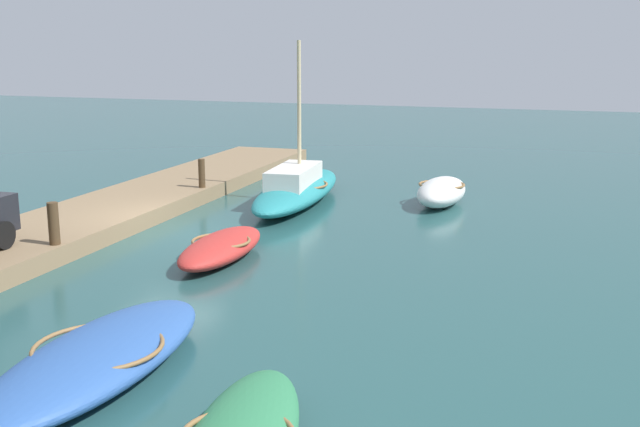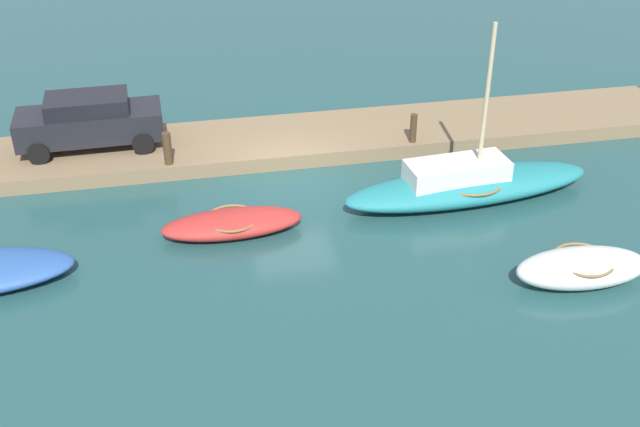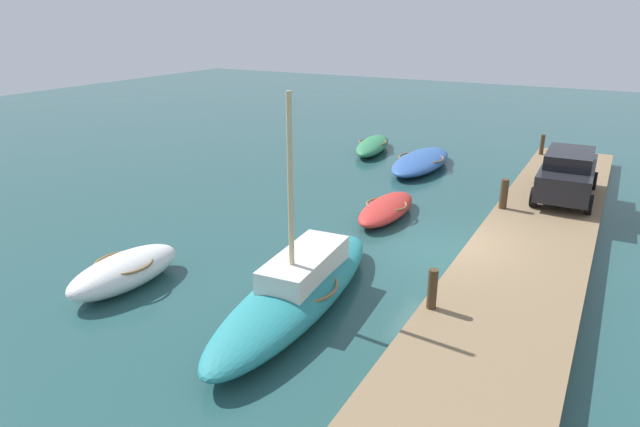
{
  "view_description": "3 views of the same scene",
  "coord_description": "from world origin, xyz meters",
  "px_view_note": "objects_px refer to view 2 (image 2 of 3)",
  "views": [
    {
      "loc": [
        18.09,
        10.29,
        5.06
      ],
      "look_at": [
        -0.13,
        4.27,
        0.79
      ],
      "focal_mm": 43.95,
      "sensor_mm": 36.0,
      "label": 1
    },
    {
      "loc": [
        3.22,
        19.94,
        10.89
      ],
      "look_at": [
        -0.2,
        3.22,
        0.74
      ],
      "focal_mm": 43.75,
      "sensor_mm": 36.0,
      "label": 2
    },
    {
      "loc": [
        -14.45,
        -3.94,
        6.5
      ],
      "look_at": [
        -0.11,
        3.93,
        0.56
      ],
      "focal_mm": 30.97,
      "sensor_mm": 36.0,
      "label": 3
    }
  ],
  "objects_px": {
    "sailboat_teal": "(467,184)",
    "rowboat_white": "(582,267)",
    "rowboat_red": "(232,223)",
    "parked_car": "(89,120)",
    "mooring_post_mid_west": "(167,149)",
    "mooring_post_west": "(413,128)"
  },
  "relations": [
    {
      "from": "rowboat_red",
      "to": "parked_car",
      "type": "height_order",
      "value": "parked_car"
    },
    {
      "from": "rowboat_red",
      "to": "mooring_post_west",
      "type": "relative_size",
      "value": 4.06
    },
    {
      "from": "parked_car",
      "to": "mooring_post_mid_west",
      "type": "bearing_deg",
      "value": 142.31
    },
    {
      "from": "parked_car",
      "to": "rowboat_red",
      "type": "bearing_deg",
      "value": 124.6
    },
    {
      "from": "rowboat_white",
      "to": "mooring_post_mid_west",
      "type": "distance_m",
      "value": 11.88
    },
    {
      "from": "sailboat_teal",
      "to": "mooring_post_mid_west",
      "type": "bearing_deg",
      "value": -24.51
    },
    {
      "from": "sailboat_teal",
      "to": "rowboat_white",
      "type": "distance_m",
      "value": 4.52
    },
    {
      "from": "mooring_post_west",
      "to": "parked_car",
      "type": "bearing_deg",
      "value": -9.64
    },
    {
      "from": "rowboat_white",
      "to": "sailboat_teal",
      "type": "bearing_deg",
      "value": -72.0
    },
    {
      "from": "rowboat_red",
      "to": "sailboat_teal",
      "type": "bearing_deg",
      "value": -176.84
    },
    {
      "from": "mooring_post_mid_west",
      "to": "parked_car",
      "type": "height_order",
      "value": "parked_car"
    },
    {
      "from": "mooring_post_mid_west",
      "to": "mooring_post_west",
      "type": "bearing_deg",
      "value": 180.0
    },
    {
      "from": "sailboat_teal",
      "to": "mooring_post_west",
      "type": "distance_m",
      "value": 3.08
    },
    {
      "from": "sailboat_teal",
      "to": "mooring_post_mid_west",
      "type": "distance_m",
      "value": 8.66
    },
    {
      "from": "rowboat_red",
      "to": "rowboat_white",
      "type": "xyz_separation_m",
      "value": [
        -7.85,
        3.84,
        0.12
      ]
    },
    {
      "from": "sailboat_teal",
      "to": "mooring_post_west",
      "type": "bearing_deg",
      "value": -81.95
    },
    {
      "from": "sailboat_teal",
      "to": "parked_car",
      "type": "relative_size",
      "value": 1.71
    },
    {
      "from": "rowboat_white",
      "to": "mooring_post_mid_west",
      "type": "height_order",
      "value": "mooring_post_mid_west"
    },
    {
      "from": "rowboat_red",
      "to": "mooring_post_mid_west",
      "type": "bearing_deg",
      "value": -68.25
    },
    {
      "from": "parked_car",
      "to": "rowboat_white",
      "type": "bearing_deg",
      "value": 140.93
    },
    {
      "from": "rowboat_red",
      "to": "rowboat_white",
      "type": "distance_m",
      "value": 8.74
    },
    {
      "from": "mooring_post_west",
      "to": "rowboat_red",
      "type": "bearing_deg",
      "value": 30.28
    }
  ]
}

